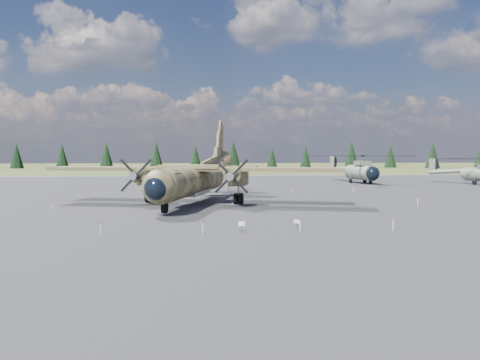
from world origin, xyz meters
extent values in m
plane|color=#515F2A|center=(0.00, 0.00, 0.00)|extent=(500.00, 500.00, 0.00)
cube|color=#5F5E63|center=(0.00, 10.00, 0.00)|extent=(120.00, 120.00, 0.04)
cylinder|color=#34361D|center=(-4.65, 3.67, 2.29)|extent=(7.59, 18.04, 2.79)
sphere|color=#34361D|center=(-7.10, -4.96, 2.29)|extent=(3.38, 3.38, 2.74)
sphere|color=black|center=(-7.25, -5.49, 2.25)|extent=(2.48, 2.48, 2.01)
cube|color=black|center=(-6.67, -3.43, 3.04)|extent=(2.36, 2.08, 0.55)
cone|color=#34361D|center=(-1.44, 15.00, 3.34)|extent=(4.51, 7.35, 4.20)
cube|color=#A2A4A7|center=(-4.38, 4.63, 1.15)|extent=(3.46, 6.28, 0.50)
cube|color=#383A1E|center=(-4.52, 4.15, 3.44)|extent=(28.76, 11.16, 0.35)
cube|color=#34361D|center=(-4.52, 4.15, 3.66)|extent=(6.74, 5.09, 0.35)
cylinder|color=#34361D|center=(-8.92, 5.09, 2.89)|extent=(2.86, 5.40, 1.50)
cube|color=#34361D|center=(-8.70, 5.86, 2.24)|extent=(2.37, 3.67, 0.80)
cone|color=gray|center=(-9.80, 1.97, 2.89)|extent=(0.97, 1.07, 0.76)
cylinder|color=black|center=(-8.70, 5.86, 0.55)|extent=(1.14, 1.30, 1.10)
cylinder|color=#34361D|center=(-0.28, 2.64, 2.89)|extent=(2.86, 5.40, 1.50)
cube|color=#34361D|center=(-0.06, 3.41, 2.24)|extent=(2.37, 3.67, 0.80)
cone|color=gray|center=(-1.16, -0.48, 2.89)|extent=(0.97, 1.07, 0.76)
cylinder|color=black|center=(-0.06, 3.41, 0.55)|extent=(1.14, 1.30, 1.10)
cube|color=#34361D|center=(-2.47, 11.35, 3.94)|extent=(2.33, 7.33, 1.68)
cube|color=#383A1E|center=(-1.30, 15.48, 3.39)|extent=(9.81, 4.73, 0.22)
cylinder|color=gray|center=(-6.78, -3.81, 1.27)|extent=(0.17, 0.17, 0.90)
cylinder|color=black|center=(-6.78, -3.81, 0.55)|extent=(0.59, 0.99, 0.93)
cylinder|color=gray|center=(24.10, 34.68, 1.86)|extent=(3.53, 7.53, 2.52)
sphere|color=black|center=(24.62, 31.10, 1.81)|extent=(2.62, 2.62, 2.32)
sphere|color=gray|center=(23.58, 38.27, 1.86)|extent=(2.62, 2.62, 2.32)
cube|color=gray|center=(24.16, 34.29, 3.47)|extent=(2.16, 3.43, 0.75)
cylinder|color=gray|center=(24.16, 34.29, 4.23)|extent=(0.41, 0.41, 1.01)
cylinder|color=gray|center=(23.03, 42.01, 2.21)|extent=(2.07, 8.63, 1.44)
cube|color=gray|center=(22.49, 45.74, 3.47)|extent=(0.42, 1.43, 2.42)
cylinder|color=black|center=(22.84, 45.79, 3.47)|extent=(0.44, 2.60, 2.62)
cylinder|color=black|center=(24.53, 31.70, 0.40)|extent=(0.38, 0.72, 0.68)
cylinder|color=black|center=(22.58, 35.68, 0.40)|extent=(0.41, 0.84, 0.81)
cylinder|color=gray|center=(22.58, 35.68, 0.93)|extent=(0.16, 0.16, 1.46)
cylinder|color=black|center=(25.27, 36.08, 0.40)|extent=(0.41, 0.84, 0.81)
cylinder|color=gray|center=(25.27, 36.08, 0.93)|extent=(0.16, 0.16, 1.46)
sphere|color=gray|center=(41.18, 31.67, 1.67)|extent=(2.74, 2.74, 2.08)
cylinder|color=gray|center=(39.81, 34.77, 1.99)|extent=(3.82, 7.36, 1.29)
cube|color=gray|center=(38.44, 37.86, 3.12)|extent=(0.69, 1.24, 2.17)
cylinder|color=black|center=(38.73, 37.99, 3.12)|extent=(1.00, 2.17, 2.35)
cylinder|color=black|center=(40.95, 29.19, 0.36)|extent=(0.54, 0.77, 0.72)
cylinder|color=gray|center=(40.95, 29.19, 0.84)|extent=(0.17, 0.17, 1.31)
cube|color=gray|center=(-1.59, -12.97, 0.26)|extent=(0.08, 0.08, 0.52)
cube|color=silver|center=(-1.59, -13.02, 0.51)|extent=(0.43, 0.20, 0.29)
cube|color=gray|center=(2.11, -12.04, 0.24)|extent=(0.08, 0.08, 0.48)
cube|color=silver|center=(2.11, -12.08, 0.47)|extent=(0.40, 0.22, 0.27)
cylinder|color=silver|center=(-10.00, -13.50, 0.40)|extent=(0.07, 0.07, 0.80)
cylinder|color=red|center=(-10.00, -13.50, 0.80)|extent=(0.12, 0.12, 0.10)
cylinder|color=silver|center=(-4.00, -13.50, 0.40)|extent=(0.07, 0.07, 0.80)
cylinder|color=red|center=(-4.00, -13.50, 0.80)|extent=(0.12, 0.12, 0.10)
cylinder|color=silver|center=(2.00, -13.50, 0.40)|extent=(0.07, 0.07, 0.80)
cylinder|color=red|center=(2.00, -13.50, 0.80)|extent=(0.12, 0.12, 0.10)
cylinder|color=silver|center=(8.00, -13.50, 0.40)|extent=(0.07, 0.07, 0.80)
cylinder|color=red|center=(8.00, -13.50, 0.80)|extent=(0.12, 0.12, 0.10)
cylinder|color=silver|center=(-16.00, 16.00, 0.40)|extent=(0.07, 0.07, 0.80)
cylinder|color=red|center=(-16.00, 16.00, 0.80)|extent=(0.12, 0.12, 0.10)
cylinder|color=silver|center=(-8.00, 16.00, 0.40)|extent=(0.07, 0.07, 0.80)
cylinder|color=red|center=(-8.00, 16.00, 0.80)|extent=(0.12, 0.12, 0.10)
cylinder|color=silver|center=(0.00, 16.00, 0.40)|extent=(0.07, 0.07, 0.80)
cylinder|color=red|center=(0.00, 16.00, 0.80)|extent=(0.12, 0.12, 0.10)
cylinder|color=silver|center=(8.00, 16.00, 0.40)|extent=(0.07, 0.07, 0.80)
cylinder|color=red|center=(8.00, 16.00, 0.80)|extent=(0.12, 0.12, 0.10)
cylinder|color=silver|center=(16.00, 16.00, 0.40)|extent=(0.07, 0.07, 0.80)
cylinder|color=red|center=(16.00, 16.00, 0.80)|extent=(0.12, 0.12, 0.10)
cylinder|color=silver|center=(-16.50, 0.00, 0.40)|extent=(0.07, 0.07, 0.80)
cylinder|color=red|center=(-16.50, 0.00, 0.80)|extent=(0.12, 0.12, 0.10)
cylinder|color=silver|center=(16.50, 0.00, 0.40)|extent=(0.07, 0.07, 0.80)
cylinder|color=red|center=(16.50, 0.00, 0.80)|extent=(0.12, 0.12, 0.10)
cone|color=black|center=(86.42, 125.90, 4.99)|extent=(5.59, 5.59, 9.98)
cone|color=black|center=(74.91, 137.34, 4.56)|extent=(5.11, 5.11, 9.12)
cone|color=black|center=(60.90, 143.04, 5.32)|extent=(5.96, 5.96, 10.64)
cone|color=black|center=(42.68, 146.74, 4.24)|extent=(4.74, 4.74, 8.47)
cone|color=black|center=(29.96, 153.77, 3.97)|extent=(4.45, 4.45, 7.94)
cone|color=black|center=(13.28, 152.28, 5.50)|extent=(6.16, 6.16, 11.00)
cone|color=black|center=(-2.45, 147.95, 4.41)|extent=(4.94, 4.94, 8.83)
cone|color=black|center=(-18.19, 150.06, 5.07)|extent=(5.68, 5.68, 10.14)
cone|color=black|center=(-37.78, 149.80, 4.90)|extent=(5.48, 5.48, 9.79)
cone|color=black|center=(-54.37, 147.89, 4.63)|extent=(5.19, 5.19, 9.26)
cone|color=black|center=(-68.48, 139.55, 4.62)|extent=(5.17, 5.17, 9.24)
camera|label=1|loc=(-4.77, -41.57, 4.74)|focal=35.00mm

